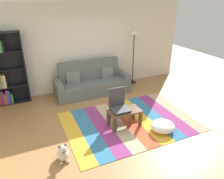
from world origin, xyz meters
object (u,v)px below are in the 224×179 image
object	(u,v)px
coffee_table	(124,114)
tv_remote	(129,111)
couch	(92,83)
standing_lamp	(134,39)
dog	(63,153)
folding_chair	(119,104)
bookshelf	(3,71)
pouf	(163,126)

from	to	relation	value
coffee_table	tv_remote	xyz separation A→B (m)	(0.07, -0.06, 0.09)
couch	standing_lamp	distance (m)	1.97
coffee_table	standing_lamp	size ratio (longest dim) A/B	0.41
couch	standing_lamp	xyz separation A→B (m)	(1.56, 0.22, 1.18)
dog	standing_lamp	xyz separation A→B (m)	(3.05, 2.85, 1.36)
standing_lamp	folding_chair	size ratio (longest dim) A/B	2.02
couch	dog	size ratio (longest dim) A/B	5.69
couch	standing_lamp	world-z (taller)	standing_lamp
couch	bookshelf	xyz separation A→B (m)	(-2.38, 0.28, 0.62)
pouf	standing_lamp	size ratio (longest dim) A/B	0.30
coffee_table	pouf	world-z (taller)	coffee_table
pouf	bookshelf	bearing A→B (deg)	137.33
pouf	dog	bearing A→B (deg)	-179.70
bookshelf	standing_lamp	distance (m)	3.98
coffee_table	dog	distance (m)	1.66
couch	bookshelf	world-z (taller)	bookshelf
coffee_table	pouf	distance (m)	0.91
couch	dog	distance (m)	3.03
couch	dog	world-z (taller)	couch
coffee_table	dog	xyz separation A→B (m)	(-1.56, -0.56, -0.16)
pouf	tv_remote	bearing A→B (deg)	142.12
bookshelf	tv_remote	world-z (taller)	bookshelf
folding_chair	bookshelf	bearing A→B (deg)	-173.63
coffee_table	folding_chair	distance (m)	0.27
folding_chair	tv_remote	bearing A→B (deg)	-1.60
folding_chair	standing_lamp	bearing A→B (deg)	103.32
standing_lamp	dog	bearing A→B (deg)	-136.94
standing_lamp	folding_chair	world-z (taller)	standing_lamp
couch	coffee_table	bearing A→B (deg)	-87.94
dog	standing_lamp	distance (m)	4.39
coffee_table	folding_chair	xyz separation A→B (m)	(-0.09, 0.14, 0.21)
pouf	dog	xyz separation A→B (m)	(-2.25, -0.01, 0.03)
couch	standing_lamp	bearing A→B (deg)	7.87
dog	pouf	bearing A→B (deg)	0.30
coffee_table	couch	bearing A→B (deg)	92.06
bookshelf	standing_lamp	xyz separation A→B (m)	(3.94, -0.07, 0.57)
couch	folding_chair	bearing A→B (deg)	-90.42
coffee_table	pouf	bearing A→B (deg)	-38.21
bookshelf	couch	bearing A→B (deg)	-6.79
standing_lamp	bookshelf	bearing A→B (deg)	179.02
couch	pouf	world-z (taller)	couch
bookshelf	pouf	distance (m)	4.36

